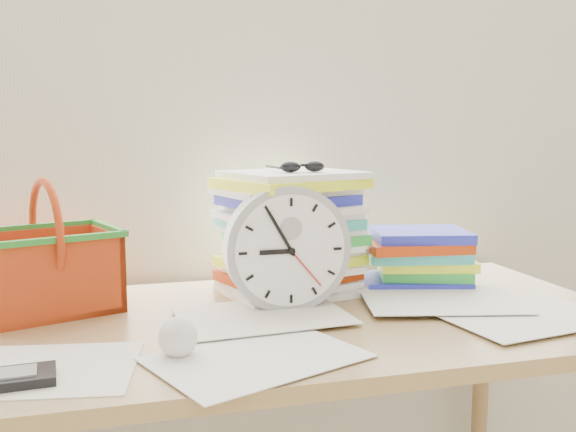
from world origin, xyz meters
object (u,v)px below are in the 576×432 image
object	(u,v)px
desk	(287,351)
paper_stack	(289,233)
basket	(47,247)
clock	(287,248)
book_stack	(417,258)

from	to	relation	value
desk	paper_stack	size ratio (longest dim) A/B	4.36
desk	basket	world-z (taller)	basket
desk	paper_stack	bearing A→B (deg)	73.31
paper_stack	clock	xyz separation A→B (m)	(-0.04, -0.14, -0.01)
clock	desk	bearing A→B (deg)	-106.51
basket	paper_stack	bearing A→B (deg)	-17.50
paper_stack	basket	xyz separation A→B (m)	(-0.52, -0.01, -0.00)
desk	book_stack	distance (m)	0.43
basket	book_stack	bearing A→B (deg)	-19.30
desk	clock	bearing A→B (deg)	73.49
desk	book_stack	xyz separation A→B (m)	(0.37, 0.16, 0.14)
clock	basket	xyz separation A→B (m)	(-0.48, 0.13, 0.00)
paper_stack	desk	bearing A→B (deg)	-106.69
desk	paper_stack	distance (m)	0.29
book_stack	clock	bearing A→B (deg)	-161.49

